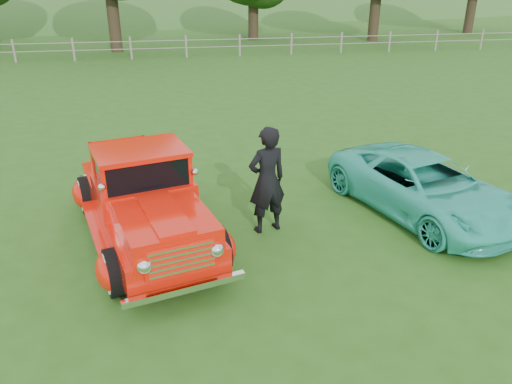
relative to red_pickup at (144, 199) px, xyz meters
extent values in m
plane|color=#275115|center=(1.77, -1.54, -0.80)|extent=(140.00, 140.00, 0.00)
ellipsoid|color=#336324|center=(-16.23, 56.46, -5.75)|extent=(84.00, 60.00, 18.00)
ellipsoid|color=#336324|center=(21.77, 60.46, -4.65)|extent=(72.00, 52.00, 14.00)
cube|color=gray|center=(1.77, 20.46, -0.25)|extent=(48.00, 0.04, 0.04)
cube|color=gray|center=(1.77, 20.46, 0.15)|extent=(48.00, 0.04, 0.04)
cylinder|color=black|center=(-2.23, 23.46, 1.62)|extent=(0.70, 0.70, 4.84)
cylinder|color=black|center=(6.77, 27.46, 1.07)|extent=(0.70, 0.70, 3.74)
cylinder|color=black|center=(14.77, 25.46, 1.40)|extent=(0.70, 0.70, 4.40)
cylinder|color=black|center=(23.77, 28.46, 1.29)|extent=(0.70, 0.70, 4.18)
cylinder|color=black|center=(-0.43, -1.67, -0.42)|extent=(0.42, 0.80, 0.76)
cylinder|color=black|center=(1.18, -1.26, -0.42)|extent=(0.42, 0.80, 0.76)
cylinder|color=black|center=(-1.20, 1.33, -0.42)|extent=(0.42, 0.80, 0.76)
cylinder|color=black|center=(0.41, 1.74, -0.42)|extent=(0.42, 0.80, 0.76)
cube|color=red|center=(-0.01, 0.04, -0.22)|extent=(2.66, 4.85, 0.44)
ellipsoid|color=red|center=(-0.49, -1.69, -0.38)|extent=(0.59, 0.83, 0.54)
ellipsoid|color=red|center=(1.25, -1.24, -0.38)|extent=(0.59, 0.83, 0.54)
ellipsoid|color=red|center=(-1.27, 1.31, -0.38)|extent=(0.59, 0.83, 0.54)
ellipsoid|color=red|center=(0.47, 1.76, -0.38)|extent=(0.59, 0.83, 0.54)
cube|color=red|center=(0.38, -1.46, 0.17)|extent=(1.69, 1.88, 0.42)
cube|color=red|center=(0.02, -0.06, 0.19)|extent=(1.88, 1.71, 0.44)
cube|color=black|center=(0.02, -0.06, 0.66)|extent=(1.68, 1.45, 0.50)
cube|color=red|center=(0.02, -0.06, 0.94)|extent=(1.78, 1.56, 0.08)
cube|color=red|center=(-0.35, 1.34, 0.15)|extent=(1.63, 2.18, 0.45)
cube|color=white|center=(0.58, -2.25, 0.05)|extent=(1.06, 0.36, 0.50)
cube|color=white|center=(0.61, -2.35, -0.38)|extent=(1.77, 0.55, 0.10)
cube|color=white|center=(-0.61, 2.38, -0.38)|extent=(1.68, 0.52, 0.10)
imported|color=#2FBCA2|center=(5.46, 0.10, -0.20)|extent=(3.12, 4.66, 1.19)
imported|color=black|center=(2.23, -0.07, 0.22)|extent=(0.85, 0.68, 2.04)
camera|label=1|loc=(0.55, -8.30, 3.76)|focal=35.00mm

